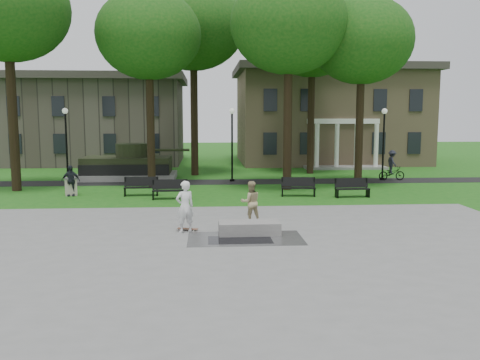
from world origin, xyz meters
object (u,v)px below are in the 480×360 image
Objects in this scene: park_bench_0 at (141,186)px; trash_bin at (71,186)px; cyclist at (392,168)px; skateboarder at (185,207)px; concrete_block at (249,228)px; friend_watching at (251,202)px.

park_bench_0 is 1.89× the size of trash_bin.
park_bench_0 is (-15.74, -5.44, -0.30)m from cyclist.
concrete_block is at bearing 144.89° from skateboarder.
concrete_block is 2.29× the size of trash_bin.
friend_watching is 0.84× the size of cyclist.
friend_watching is (0.22, 1.95, 0.61)m from concrete_block.
friend_watching is at bearing 136.55° from cyclist.
cyclist reaches higher than park_bench_0.
skateboarder is 19.37m from cyclist.
skateboarder is 1.05× the size of park_bench_0.
park_bench_0 reaches higher than trash_bin.
concrete_block is at bearing 139.91° from cyclist.
skateboarder reaches higher than concrete_block.
park_bench_0 reaches higher than concrete_block.
skateboarder is 11.28m from trash_bin.
park_bench_0 is at bearing 104.96° from cyclist.
cyclist is at bearing 54.00° from concrete_block.
park_bench_0 is (-5.24, 7.36, -0.33)m from friend_watching.
concrete_block is 13.06m from trash_bin.
cyclist reaches higher than skateboarder.
friend_watching is at bearing 83.65° from concrete_block.
friend_watching is 16.55m from cyclist.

